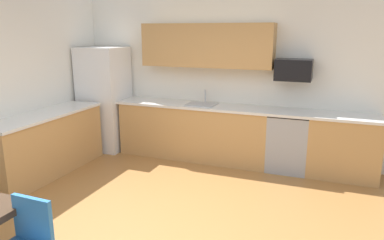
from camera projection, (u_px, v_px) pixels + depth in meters
name	position (u px, v px, depth m)	size (l,w,h in m)	color
ground_plane	(160.00, 227.00, 4.06)	(12.00, 12.00, 0.00)	#9E6B38
wall_back	(227.00, 78.00, 6.14)	(5.80, 0.10, 2.70)	white
cabinet_run_back	(194.00, 132.00, 6.20)	(2.56, 0.60, 0.90)	tan
cabinet_run_back_right	(343.00, 148.00, 5.37)	(0.99, 0.60, 0.90)	tan
cabinet_run_left	(46.00, 145.00, 5.48)	(0.60, 2.00, 0.90)	tan
countertop_back	(221.00, 107.00, 5.92)	(4.80, 0.64, 0.04)	silver
countertop_left	(42.00, 115.00, 5.37)	(0.64, 2.00, 0.04)	silver
upper_cabinets_back	(206.00, 45.00, 5.91)	(2.20, 0.34, 0.70)	tan
refrigerator	(105.00, 99.00, 6.61)	(0.76, 0.70, 1.85)	white
oven_range	(288.00, 141.00, 5.64)	(0.60, 0.60, 0.91)	#999BA0
microwave	(294.00, 70.00, 5.47)	(0.54, 0.36, 0.32)	black
sink_basin	(202.00, 108.00, 6.05)	(0.48, 0.40, 0.14)	#A5A8AD
sink_faucet	(205.00, 97.00, 6.17)	(0.02, 0.02, 0.24)	#B2B5BA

